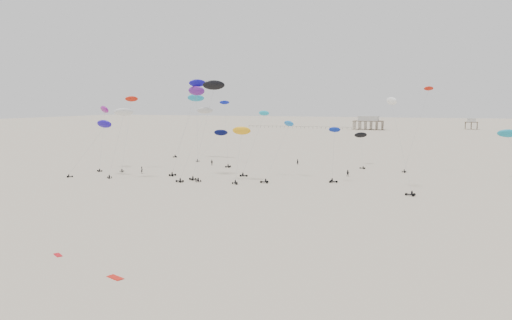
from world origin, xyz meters
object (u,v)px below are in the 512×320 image
at_px(pavilion_main, 368,124).
at_px(pavilion_small, 471,125).
at_px(rig_0, 129,116).
at_px(rig_4, 218,135).
at_px(spectator_0, 142,174).
at_px(rig_9, 361,140).

height_order(pavilion_main, pavilion_small, pavilion_main).
xyz_separation_m(pavilion_main, rig_0, (-38.60, -239.04, 11.38)).
distance_m(pavilion_main, pavilion_small, 76.16).
bearing_deg(pavilion_main, rig_4, -97.06).
height_order(pavilion_main, spectator_0, pavilion_main).
xyz_separation_m(rig_4, rig_9, (50.29, -1.75, -0.18)).
height_order(rig_4, rig_9, rig_4).
relative_size(rig_0, spectator_0, 9.75).
height_order(rig_4, spectator_0, rig_4).
xyz_separation_m(pavilion_small, rig_9, (-45.04, -236.21, 4.38)).
xyz_separation_m(pavilion_main, spectator_0, (-29.37, -247.22, -4.22)).
relative_size(rig_4, spectator_0, 7.29).
distance_m(rig_4, spectator_0, 43.70).
distance_m(pavilion_main, rig_4, 206.06).
xyz_separation_m(pavilion_small, spectator_0, (-99.37, -277.22, -3.49)).
height_order(pavilion_small, spectator_0, pavilion_small).
height_order(rig_0, spectator_0, rig_0).
bearing_deg(rig_9, rig_0, 125.74).
distance_m(pavilion_main, rig_0, 242.41).
height_order(pavilion_main, rig_0, rig_0).
bearing_deg(rig_4, pavilion_small, -141.64).
bearing_deg(rig_0, rig_4, -150.02).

